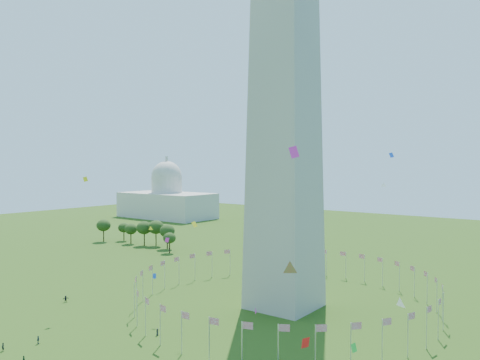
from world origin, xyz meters
name	(u,v)px	position (x,y,z in m)	size (l,w,h in m)	color
flag_ring	(284,290)	(0.00, 50.00, 4.50)	(80.24, 80.24, 9.00)	silver
capitol_building	(167,186)	(-180.00, 180.00, 23.00)	(70.00, 35.00, 46.00)	beige
kites_aloft	(255,262)	(11.23, 20.15, 18.82)	(95.96, 51.85, 38.18)	white
tree_line_west	(142,234)	(-105.26, 91.27, 5.36)	(54.70, 15.41, 11.91)	#2F501A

